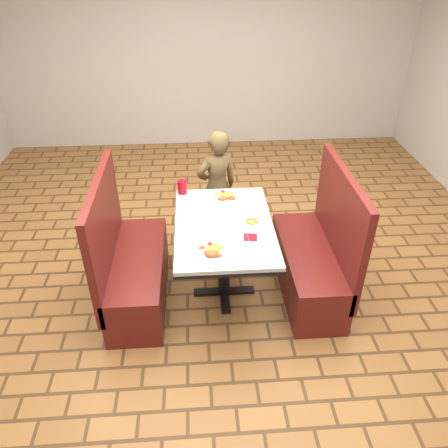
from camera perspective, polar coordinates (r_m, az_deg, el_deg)
The scene contains 15 objects.
room at distance 3.09m, azimuth -0.00°, elevation 18.28°, with size 7.00×7.04×2.82m.
dining_table at distance 3.63m, azimuth -0.00°, elevation -1.27°, with size 0.81×1.21×0.75m.
booth_bench_left at distance 3.86m, azimuth -11.95°, elevation -5.68°, with size 0.47×1.20×1.17m.
booth_bench_right at distance 3.95m, azimuth 11.67°, elevation -4.65°, with size 0.47×1.20×1.17m.
diner_person at distance 4.43m, azimuth -0.93°, elevation 4.81°, with size 0.44×0.29×1.20m, color brown.
near_dinner_plate at distance 3.24m, azimuth -1.54°, elevation -3.37°, with size 0.26×0.26×0.08m.
far_dinner_plate at distance 3.93m, azimuth 0.19°, elevation 3.73°, with size 0.26×0.26×0.07m.
plantain_plate at distance 3.59m, azimuth 3.64°, elevation 0.26°, with size 0.17×0.17×0.03m.
maroon_napkin at distance 3.42m, azimuth 3.46°, elevation -1.73°, with size 0.10×0.10×0.00m, color #600E16.
spoon_utensil at distance 3.42m, azimuth 3.14°, elevation -1.73°, with size 0.01×0.13×0.00m, color silver.
red_tumbler at distance 4.01m, azimuth -5.49°, elevation 4.85°, with size 0.08×0.08×0.13m, color #AE0B1B.
paper_napkin at distance 3.23m, azimuth 4.76°, elevation -4.18°, with size 0.20×0.15×0.01m, color white.
knife_utensil at distance 3.26m, azimuth -1.19°, elevation -3.55°, with size 0.01×0.16×0.00m, color silver.
fork_utensil at distance 3.29m, azimuth -1.95°, elevation -3.18°, with size 0.01×0.15×0.00m, color silver.
lettuce_shreds at distance 3.63m, azimuth 0.56°, elevation 0.56°, with size 0.28×0.32×0.00m, color #8EBE4C, non-canonical shape.
Camera 1 is at (-0.21, -2.98, 2.72)m, focal length 35.00 mm.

